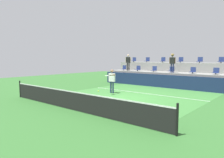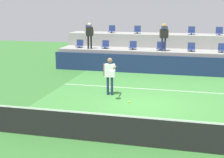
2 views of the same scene
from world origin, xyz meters
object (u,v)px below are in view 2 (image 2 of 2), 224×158
(stadium_chair_upper_mid_right, at_px, (192,31))
(stadium_chair_upper_mid_left, at_px, (137,30))
(stadium_chair_lower_far_left, at_px, (80,44))
(stadium_chair_upper_far_left, at_px, (88,29))
(stadium_chair_lower_center, at_px, (160,47))
(spectator_in_white, at_px, (90,33))
(stadium_chair_lower_right, at_px, (222,49))
(tennis_player, at_px, (110,73))
(stadium_chair_lower_left, at_px, (105,45))
(stadium_chair_upper_left, at_px, (112,30))
(stadium_chair_upper_center, at_px, (164,31))
(spectator_with_hat, at_px, (164,35))
(stadium_chair_lower_mid_left, at_px, (133,46))
(stadium_chair_lower_mid_right, at_px, (191,48))
(stadium_chair_upper_right, at_px, (219,32))
(tennis_ball, at_px, (129,102))

(stadium_chair_upper_mid_right, bearing_deg, stadium_chair_upper_mid_left, 180.00)
(stadium_chair_lower_far_left, distance_m, stadium_chair_upper_far_left, 1.99)
(stadium_chair_lower_center, height_order, spectator_in_white, spectator_in_white)
(stadium_chair_lower_right, bearing_deg, tennis_player, -130.18)
(stadium_chair_lower_left, distance_m, stadium_chair_upper_left, 1.99)
(stadium_chair_lower_far_left, bearing_deg, stadium_chair_lower_left, 0.00)
(stadium_chair_lower_right, bearing_deg, stadium_chair_upper_center, 153.18)
(stadium_chair_upper_mid_right, bearing_deg, stadium_chair_upper_left, 180.00)
(tennis_player, height_order, spectator_with_hat, spectator_with_hat)
(stadium_chair_upper_mid_right, bearing_deg, stadium_chair_lower_center, -135.57)
(stadium_chair_lower_left, xyz_separation_m, stadium_chair_lower_mid_left, (1.80, 0.00, 0.00))
(spectator_with_hat, bearing_deg, stadium_chair_lower_mid_left, 168.86)
(stadium_chair_upper_mid_right, relative_size, spectator_in_white, 0.32)
(stadium_chair_lower_far_left, xyz_separation_m, stadium_chair_upper_center, (5.36, 1.80, 0.85))
(stadium_chair_lower_left, height_order, stadium_chair_upper_center, stadium_chair_upper_center)
(stadium_chair_lower_mid_left, xyz_separation_m, spectator_with_hat, (1.95, -0.38, 0.78))
(stadium_chair_lower_far_left, bearing_deg, stadium_chair_upper_left, 45.86)
(stadium_chair_lower_mid_right, distance_m, stadium_chair_upper_center, 2.68)
(stadium_chair_lower_mid_right, height_order, stadium_chair_upper_right, stadium_chair_upper_right)
(stadium_chair_lower_mid_left, bearing_deg, stadium_chair_lower_center, 0.00)
(stadium_chair_lower_center, relative_size, stadium_chair_upper_mid_left, 1.00)
(stadium_chair_lower_far_left, relative_size, stadium_chair_lower_mid_left, 1.00)
(stadium_chair_upper_mid_left, xyz_separation_m, stadium_chair_upper_center, (1.82, 0.00, 0.00))
(stadium_chair_lower_center, distance_m, spectator_with_hat, 0.90)
(stadium_chair_lower_left, distance_m, stadium_chair_upper_mid_left, 2.67)
(stadium_chair_lower_mid_right, relative_size, stadium_chair_upper_right, 1.00)
(stadium_chair_lower_right, height_order, spectator_with_hat, spectator_with_hat)
(stadium_chair_upper_mid_left, distance_m, stadium_chair_upper_center, 1.82)
(stadium_chair_upper_center, bearing_deg, stadium_chair_lower_center, -92.27)
(stadium_chair_lower_left, bearing_deg, stadium_chair_upper_mid_left, 45.28)
(stadium_chair_upper_mid_left, height_order, spectator_in_white, spectator_in_white)
(stadium_chair_lower_mid_right, distance_m, tennis_ball, 9.39)
(stadium_chair_upper_mid_left, relative_size, stadium_chair_upper_center, 1.00)
(stadium_chair_lower_left, xyz_separation_m, stadium_chair_lower_center, (3.53, 0.00, 0.00))
(spectator_in_white, xyz_separation_m, spectator_with_hat, (4.69, 0.00, 0.01))
(tennis_player, bearing_deg, stadium_chair_lower_left, 106.59)
(stadium_chair_upper_far_left, bearing_deg, tennis_player, -66.04)
(stadium_chair_upper_far_left, distance_m, stadium_chair_upper_right, 8.82)
(stadium_chair_lower_center, bearing_deg, spectator_in_white, -175.09)
(spectator_in_white, relative_size, spectator_with_hat, 1.00)
(stadium_chair_upper_far_left, bearing_deg, stadium_chair_upper_right, 0.00)
(stadium_chair_lower_mid_left, xyz_separation_m, stadium_chair_upper_center, (1.80, 1.80, 0.85))
(stadium_chair_upper_far_left, height_order, stadium_chair_upper_mid_left, same)
(stadium_chair_upper_right, bearing_deg, stadium_chair_upper_left, 180.00)
(stadium_chair_upper_center, relative_size, stadium_chair_upper_mid_right, 1.00)
(stadium_chair_upper_center, height_order, spectator_with_hat, spectator_with_hat)
(stadium_chair_upper_right, xyz_separation_m, tennis_ball, (-3.84, -10.91, -1.67))
(stadium_chair_lower_far_left, height_order, stadium_chair_upper_mid_left, stadium_chair_upper_mid_left)
(stadium_chair_upper_center, xyz_separation_m, stadium_chair_upper_mid_right, (1.76, 0.00, 0.00))
(stadium_chair_upper_left, relative_size, spectator_in_white, 0.32)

